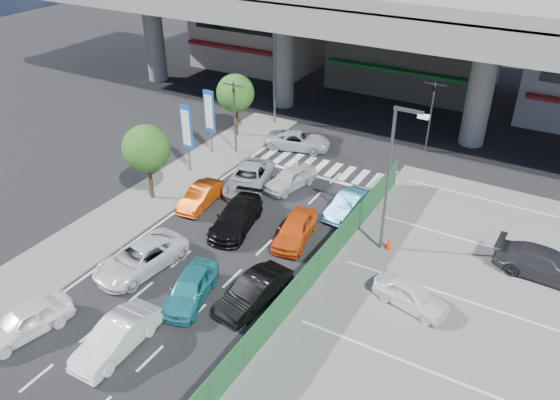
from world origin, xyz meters
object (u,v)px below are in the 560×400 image
Objects in this scene: street_lamp_left at (277,65)px; taxi_orange_right at (295,229)px; kei_truck_front_right at (348,204)px; traffic_light_left at (234,100)px; traffic_light_right at (433,99)px; tree_far at (235,93)px; wagon_silver_front_left at (249,178)px; van_white_back_left at (25,321)px; street_lamp_right at (392,170)px; taxi_orange_left at (201,196)px; crossing_wagon_silver at (298,140)px; parked_sedan_white at (411,295)px; sedan_white_front_mid at (290,178)px; taxi_teal_mid at (190,288)px; sedan_white_mid_left at (140,258)px; sedan_black_mid at (236,217)px; signboard_far at (209,113)px; signboard_near at (187,130)px; traffic_cone at (389,243)px; tree_near at (146,149)px; hatch_white_back_mid at (116,337)px; parked_sedan_dgrey at (546,264)px; hatch_black_mid_right at (255,291)px.

street_lamp_left is 1.98× the size of taxi_orange_right.
street_lamp_left is at bearing 142.04° from kei_truck_front_right.
traffic_light_right is at bearing 30.89° from traffic_light_left.
tree_far is 0.97× the size of wagon_silver_front_left.
van_white_back_left is at bearing -84.70° from street_lamp_left.
street_lamp_right reaches higher than taxi_orange_left.
traffic_light_right is 9.75m from crossing_wagon_silver.
parked_sedan_white is (12.50, -12.44, 0.03)m from crossing_wagon_silver.
street_lamp_right is at bearing -27.04° from wagon_silver_front_left.
taxi_teal_mid is at bearing -70.74° from sedan_white_front_mid.
sedan_white_mid_left is 5.89m from sedan_black_mid.
van_white_back_left is 17.32m from sedan_white_front_mid.
street_lamp_right reaches higher than traffic_light_right.
signboard_far is at bearing -178.63° from sedan_white_front_mid.
van_white_back_left is at bearing -88.51° from sedan_white_front_mid.
traffic_light_left is 4.22m from signboard_near.
taxi_orange_right is (9.89, -3.52, -2.37)m from signboard_near.
van_white_back_left is at bearing -129.83° from traffic_cone.
taxi_orange_left is at bearing 150.19° from sedan_black_mid.
street_lamp_left is 14.08m from tree_near.
parked_sedan_dgrey reaches higher than hatch_white_back_mid.
taxi_teal_mid reaches higher than taxi_orange_left.
sedan_white_mid_left is at bearing -88.72° from sedan_white_front_mid.
signboard_far is at bearing -86.74° from tree_far.
taxi_teal_mid reaches higher than parked_sedan_white.
street_lamp_left reaches higher than traffic_cone.
traffic_light_right reaches higher than kei_truck_front_right.
traffic_light_right is 14.05m from tree_far.
taxi_orange_left is at bearing 101.12° from parked_sedan_dgrey.
street_lamp_left is 25.93m from van_white_back_left.
parked_sedan_white reaches higher than crossing_wagon_silver.
taxi_orange_left is at bearing -123.89° from traffic_light_right.
traffic_light_left reaches higher than hatch_black_mid_right.
taxi_teal_mid is (7.01, -14.24, -3.25)m from traffic_light_left.
wagon_silver_front_left reaches higher than crossing_wagon_silver.
taxi_teal_mid is at bearing -147.07° from hatch_black_mid_right.
traffic_light_right is 15.15m from taxi_orange_right.
crossing_wagon_silver is (-9.84, 8.83, -4.13)m from street_lamp_right.
sedan_black_mid is at bearing 174.16° from crossing_wagon_silver.
crossing_wagon_silver is at bearing 107.42° from taxi_orange_right.
traffic_light_left is 6.98× the size of traffic_cone.
sedan_white_mid_left reaches higher than parked_sedan_white.
tree_near reaches higher than sedan_white_mid_left.
sedan_white_front_mid is (-5.88, -9.55, -3.28)m from traffic_light_right.
traffic_light_right is at bearing 31.43° from signboard_far.
taxi_teal_mid is 5.44× the size of traffic_cone.
sedan_black_mid is at bearing -164.60° from traffic_cone.
parked_sedan_dgrey reaches higher than sedan_white_mid_left.
signboard_near reaches higher than wagon_silver_front_left.
tree_near is 12.19m from van_white_back_left.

